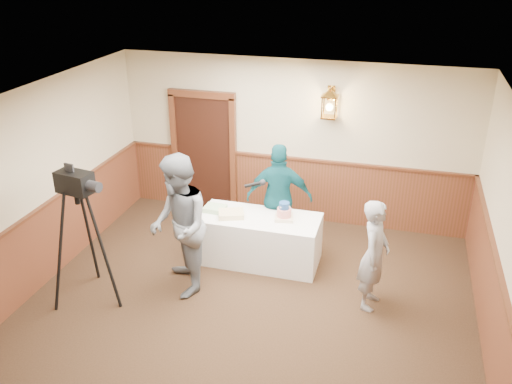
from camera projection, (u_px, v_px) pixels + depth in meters
The scene contains 10 objects.
ground at pixel (231, 341), 6.67m from camera, with size 7.00×7.00×0.00m, color black.
room_shell at pixel (236, 214), 6.44m from camera, with size 6.02×7.02×2.81m.
display_table at pixel (260, 239), 8.21m from camera, with size 1.80×0.80×0.75m, color white.
tiered_cake at pixel (284, 213), 7.95m from camera, with size 0.31×0.31×0.27m.
sheet_cake_yellow at pixel (231, 214), 8.06m from camera, with size 0.37×0.28×0.08m, color #FBDF96.
sheet_cake_green at pixel (215, 209), 8.23m from camera, with size 0.32×0.25×0.07m, color #A6D999.
interviewer at pixel (179, 226), 7.26m from camera, with size 1.66×1.22×2.01m.
baker at pixel (374, 255), 7.04m from camera, with size 0.56×0.37×1.54m, color gray.
assistant_p at pixel (279, 198), 8.37m from camera, with size 1.02×0.43×1.75m, color #0F4951.
tv_camera_rig at pixel (84, 244), 7.14m from camera, with size 0.74×0.69×1.88m.
Camera 1 is at (1.71, -5.01, 4.46)m, focal length 38.00 mm.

